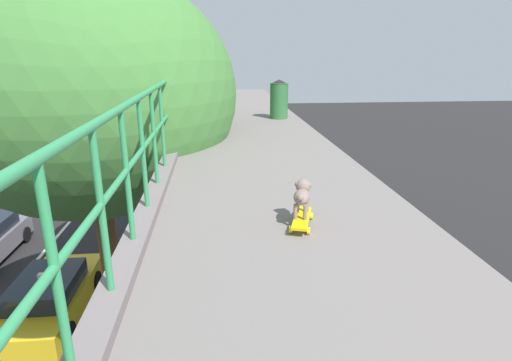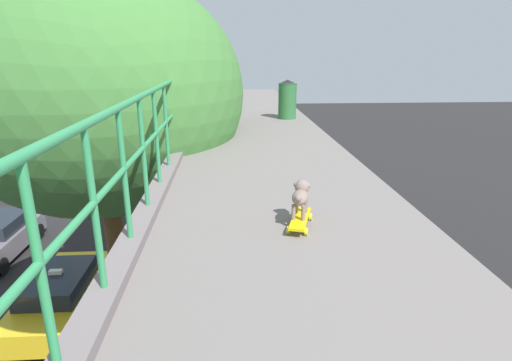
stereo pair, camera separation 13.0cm
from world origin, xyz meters
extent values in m
cube|color=slate|center=(1.06, 0.00, 5.86)|extent=(2.72, 29.28, 0.50)
cube|color=black|center=(1.06, 0.95, 6.11)|extent=(2.66, 0.06, 0.00)
cube|color=slate|center=(-0.25, 0.00, 6.16)|extent=(0.20, 27.82, 0.09)
cylinder|color=#339358|center=(-0.25, 0.00, 7.23)|extent=(0.06, 27.82, 0.06)
cylinder|color=#339358|center=(-0.25, 0.00, 6.77)|extent=(0.04, 27.82, 0.04)
cylinder|color=#339358|center=(-0.25, -1.09, 6.72)|extent=(0.04, 0.04, 1.03)
cylinder|color=#339358|center=(-0.25, -0.36, 6.72)|extent=(0.04, 0.04, 1.03)
cylinder|color=#339358|center=(-0.25, 0.36, 6.72)|extent=(0.04, 0.04, 1.03)
cylinder|color=#339358|center=(-0.25, 1.09, 6.72)|extent=(0.04, 0.04, 1.03)
cylinder|color=#339358|center=(-0.25, 1.81, 6.72)|extent=(0.04, 0.04, 1.03)
cylinder|color=#339358|center=(-0.25, 2.54, 6.72)|extent=(0.04, 0.04, 1.03)
cylinder|color=#339358|center=(-0.25, 3.26, 6.72)|extent=(0.04, 0.04, 1.03)
cylinder|color=#339358|center=(-0.25, 3.98, 6.72)|extent=(0.04, 0.04, 1.03)
cylinder|color=#339358|center=(-0.25, 4.71, 6.72)|extent=(0.04, 0.04, 1.03)
cylinder|color=#339358|center=(-0.25, 5.43, 6.72)|extent=(0.04, 0.04, 1.03)
cylinder|color=#339358|center=(-0.25, 6.16, 6.72)|extent=(0.04, 0.04, 1.03)
cylinder|color=#339358|center=(-0.25, 6.88, 6.72)|extent=(0.04, 0.04, 1.03)
cylinder|color=#339358|center=(-0.25, 7.61, 6.72)|extent=(0.04, 0.04, 1.03)
cylinder|color=#339358|center=(-0.25, 8.33, 6.72)|extent=(0.04, 0.04, 1.03)
cylinder|color=#339358|center=(-0.25, 9.05, 6.72)|extent=(0.04, 0.04, 1.03)
cylinder|color=#339358|center=(-0.25, 9.78, 6.72)|extent=(0.04, 0.04, 1.03)
cylinder|color=#339358|center=(-0.25, 10.50, 6.72)|extent=(0.04, 0.04, 1.03)
cylinder|color=#339358|center=(-0.25, 11.23, 6.72)|extent=(0.04, 0.04, 1.03)
cylinder|color=#339358|center=(-0.25, 11.95, 6.72)|extent=(0.04, 0.04, 1.03)
cylinder|color=#339358|center=(-0.25, 12.68, 6.72)|extent=(0.04, 0.04, 1.03)
cylinder|color=#339358|center=(-0.25, 13.40, 6.72)|extent=(0.04, 0.04, 1.03)
cube|color=yellow|center=(-4.61, 8.30, 0.57)|extent=(1.88, 4.48, 0.70)
cube|color=#1E232B|center=(-4.61, 8.16, 1.17)|extent=(1.62, 2.30, 0.51)
cube|color=silver|center=(-4.61, 8.16, 1.49)|extent=(0.36, 0.16, 0.12)
cylinder|color=black|center=(-3.71, 9.63, 0.35)|extent=(0.19, 0.69, 0.69)
cylinder|color=black|center=(-5.51, 9.63, 0.35)|extent=(0.19, 0.69, 0.69)
cylinder|color=black|center=(-3.71, 6.97, 0.35)|extent=(0.19, 0.69, 0.69)
cylinder|color=black|center=(-7.67, 13.71, 0.32)|extent=(0.19, 0.64, 0.64)
cube|color=#AE2214|center=(-8.77, 27.82, 1.80)|extent=(2.48, 10.16, 3.03)
cube|color=black|center=(-8.77, 27.82, 2.33)|extent=(2.50, 9.35, 0.70)
cylinder|color=black|center=(-7.57, 31.38, 0.48)|extent=(0.28, 0.96, 0.96)
cylinder|color=black|center=(-9.96, 31.38, 0.48)|extent=(0.28, 0.96, 0.96)
cylinder|color=black|center=(-7.57, 25.02, 0.48)|extent=(0.28, 0.96, 0.96)
cylinder|color=black|center=(-9.96, 25.02, 0.48)|extent=(0.28, 0.96, 0.96)
cylinder|color=brown|center=(-1.87, 5.19, 2.69)|extent=(0.37, 0.37, 5.39)
ellipsoid|color=#447E39|center=(-1.87, 5.19, 6.87)|extent=(5.39, 5.39, 4.52)
cylinder|color=#4C442D|center=(-1.66, 10.13, 2.35)|extent=(0.46, 0.46, 4.70)
ellipsoid|color=#297A3C|center=(-1.66, 10.13, 6.02)|extent=(4.80, 4.80, 4.02)
cube|color=#DDBE0D|center=(1.18, 0.67, 6.19)|extent=(0.28, 0.54, 0.02)
cylinder|color=yellow|center=(1.30, 0.81, 6.15)|extent=(0.04, 0.07, 0.07)
cylinder|color=yellow|center=(1.15, 0.86, 6.15)|extent=(0.04, 0.07, 0.07)
cylinder|color=yellow|center=(1.20, 0.49, 6.15)|extent=(0.04, 0.07, 0.07)
cylinder|color=yellow|center=(1.05, 0.53, 6.15)|extent=(0.04, 0.07, 0.07)
cylinder|color=gray|center=(1.25, 0.79, 6.27)|extent=(0.05, 0.05, 0.14)
cylinder|color=gray|center=(1.16, 0.81, 6.27)|extent=(0.05, 0.05, 0.14)
cylinder|color=gray|center=(1.19, 0.61, 6.27)|extent=(0.05, 0.05, 0.14)
cylinder|color=gray|center=(1.11, 0.63, 6.27)|extent=(0.05, 0.05, 0.14)
ellipsoid|color=gray|center=(1.18, 0.71, 6.38)|extent=(0.21, 0.28, 0.13)
sphere|color=gray|center=(1.21, 0.81, 6.45)|extent=(0.13, 0.13, 0.13)
ellipsoid|color=gray|center=(1.23, 0.87, 6.44)|extent=(0.06, 0.07, 0.04)
sphere|color=gray|center=(1.26, 0.80, 6.46)|extent=(0.06, 0.06, 0.06)
sphere|color=gray|center=(1.16, 0.83, 6.46)|extent=(0.06, 0.06, 0.06)
sphere|color=gray|center=(1.14, 0.58, 6.42)|extent=(0.06, 0.06, 0.06)
cylinder|color=#2E6A37|center=(1.90, 6.86, 6.52)|extent=(0.42, 0.42, 0.82)
cone|color=black|center=(1.90, 6.86, 6.96)|extent=(0.43, 0.43, 0.10)
camera|label=1|loc=(0.44, -2.66, 7.62)|focal=28.53mm
camera|label=2|loc=(0.57, -2.67, 7.62)|focal=28.53mm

